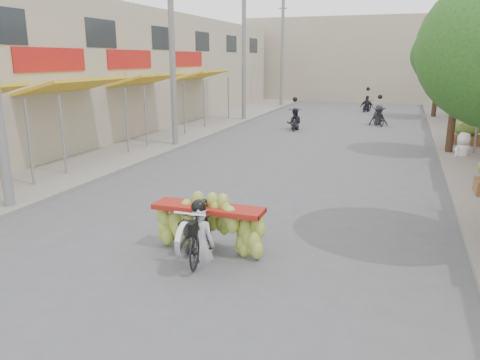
# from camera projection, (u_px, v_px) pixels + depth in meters

# --- Properties ---
(ground) EXTENTS (120.00, 120.00, 0.00)m
(ground) POSITION_uv_depth(u_px,v_px,m) (136.00, 305.00, 7.14)
(ground) COLOR #515156
(ground) RESTS_ON ground
(sidewalk_left) EXTENTS (4.00, 60.00, 0.12)m
(sidewalk_left) POSITION_uv_depth(u_px,v_px,m) (174.00, 133.00, 23.06)
(sidewalk_left) COLOR gray
(sidewalk_left) RESTS_ON ground
(shophouse_row_left) EXTENTS (9.77, 40.00, 6.00)m
(shophouse_row_left) POSITION_uv_depth(u_px,v_px,m) (71.00, 72.00, 22.97)
(shophouse_row_left) COLOR tan
(shophouse_row_left) RESTS_ON ground
(far_building) EXTENTS (20.00, 6.00, 7.00)m
(far_building) POSITION_uv_depth(u_px,v_px,m) (364.00, 60.00, 40.97)
(far_building) COLOR tan
(far_building) RESTS_ON ground
(utility_pole_mid) EXTENTS (0.60, 0.24, 8.00)m
(utility_pole_mid) POSITION_uv_depth(u_px,v_px,m) (172.00, 48.00, 18.80)
(utility_pole_mid) COLOR slate
(utility_pole_mid) RESTS_ON ground
(utility_pole_far) EXTENTS (0.60, 0.24, 8.00)m
(utility_pole_far) POSITION_uv_depth(u_px,v_px,m) (244.00, 51.00, 27.03)
(utility_pole_far) COLOR slate
(utility_pole_far) RESTS_ON ground
(utility_pole_back) EXTENTS (0.60, 0.24, 8.00)m
(utility_pole_back) POSITION_uv_depth(u_px,v_px,m) (282.00, 53.00, 35.25)
(utility_pole_back) COLOR slate
(utility_pole_back) RESTS_ON ground
(street_tree_mid) EXTENTS (3.40, 3.40, 5.25)m
(street_tree_mid) POSITION_uv_depth(u_px,v_px,m) (460.00, 54.00, 17.26)
(street_tree_mid) COLOR #3A2719
(street_tree_mid) RESTS_ON ground
(street_tree_far) EXTENTS (3.40, 3.40, 5.25)m
(street_tree_far) POSITION_uv_depth(u_px,v_px,m) (440.00, 56.00, 28.22)
(street_tree_far) COLOR #3A2719
(street_tree_far) RESTS_ON ground
(produce_crate_far) EXTENTS (1.20, 0.88, 1.16)m
(produce_crate_far) POSITION_uv_depth(u_px,v_px,m) (467.00, 130.00, 19.60)
(produce_crate_far) COLOR brown
(produce_crate_far) RESTS_ON ground
(banana_motorbike) EXTENTS (2.20, 1.92, 1.95)m
(banana_motorbike) POSITION_uv_depth(u_px,v_px,m) (204.00, 223.00, 8.74)
(banana_motorbike) COLOR black
(banana_motorbike) RESTS_ON ground
(pedestrian) EXTENTS (0.98, 0.95, 1.74)m
(pedestrian) POSITION_uv_depth(u_px,v_px,m) (465.00, 132.00, 17.28)
(pedestrian) COLOR white
(pedestrian) RESTS_ON ground
(bg_motorbike_a) EXTENTS (1.01, 1.90, 1.95)m
(bg_motorbike_a) POSITION_uv_depth(u_px,v_px,m) (295.00, 116.00, 24.42)
(bg_motorbike_a) COLOR black
(bg_motorbike_a) RESTS_ON ground
(bg_motorbike_b) EXTENTS (1.18, 1.88, 1.95)m
(bg_motorbike_b) POSITION_uv_depth(u_px,v_px,m) (379.00, 110.00, 25.94)
(bg_motorbike_b) COLOR black
(bg_motorbike_b) RESTS_ON ground
(bg_motorbike_c) EXTENTS (1.08, 1.53, 1.95)m
(bg_motorbike_c) POSITION_uv_depth(u_px,v_px,m) (367.00, 100.00, 32.50)
(bg_motorbike_c) COLOR black
(bg_motorbike_c) RESTS_ON ground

